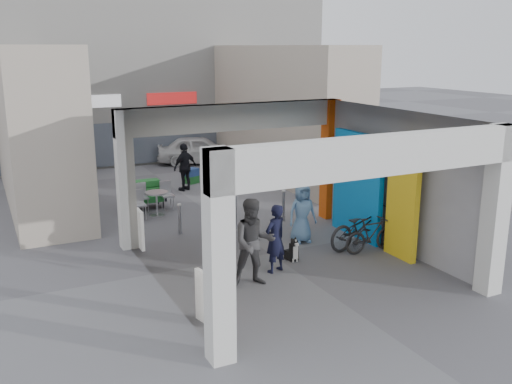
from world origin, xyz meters
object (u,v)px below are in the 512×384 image
bicycle_rear (371,235)px  white_van (200,150)px  produce_stand (144,198)px  bicycle_front (361,226)px  cafe_set (151,204)px  man_with_dog (275,238)px  border_collie (293,251)px  man_back_turned (254,243)px  man_crates (185,167)px  man_elderly (302,213)px

bicycle_rear → white_van: (0.11, 12.20, 0.17)m
produce_stand → bicycle_front: 7.16m
cafe_set → man_with_dog: size_ratio=0.92×
produce_stand → border_collie: 6.35m
man_with_dog → bicycle_front: size_ratio=0.77×
man_back_turned → man_crates: (1.46, 8.50, -0.11)m
bicycle_front → bicycle_rear: (0.00, -0.42, -0.09)m
man_back_turned → bicycle_front: size_ratio=0.92×
man_crates → bicycle_rear: man_crates is taller
man_elderly → bicycle_front: size_ratio=0.76×
man_crates → produce_stand: bearing=17.3°
man_back_turned → man_crates: bearing=94.8°
cafe_set → man_back_turned: 6.26m
cafe_set → white_van: size_ratio=0.40×
produce_stand → man_with_dog: man_with_dog is taller
cafe_set → man_crates: 3.04m
produce_stand → man_back_turned: 6.95m
border_collie → bicycle_front: bearing=-6.4°
man_back_turned → bicycle_front: man_back_turned is taller
cafe_set → man_crates: man_crates is taller
man_with_dog → man_crates: (0.70, 8.06, 0.05)m
bicycle_rear → white_van: size_ratio=0.41×
man_back_turned → bicycle_rear: 3.56m
border_collie → man_crates: (0.00, 7.65, 0.60)m
cafe_set → bicycle_front: 6.59m
cafe_set → bicycle_front: (3.95, -5.27, 0.23)m
bicycle_front → white_van: 11.78m
man_crates → man_back_turned: bearing=58.0°
man_elderly → white_van: size_ratio=0.43×
man_crates → bicycle_rear: size_ratio=1.13×
man_back_turned → bicycle_rear: bearing=23.0°
bicycle_front → border_collie: bearing=83.6°
border_collie → man_back_turned: bearing=-158.4°
man_crates → bicycle_front: 7.84m
man_elderly → bicycle_rear: (1.14, -1.42, -0.33)m
white_van → bicycle_front: bearing=-158.7°
white_van → bicycle_rear: bearing=-158.7°
cafe_set → bicycle_front: bicycle_front is taller
border_collie → bicycle_rear: (2.03, -0.33, 0.21)m
cafe_set → man_with_dog: 5.92m
bicycle_front → man_back_turned: bearing=96.2°
border_collie → man_elderly: (0.89, 1.09, 0.54)m
man_back_turned → white_van: size_ratio=0.53×
produce_stand → man_crates: (1.94, 1.60, 0.50)m
cafe_set → man_back_turned: size_ratio=0.77×
cafe_set → man_elderly: (2.81, -4.27, 0.47)m
produce_stand → white_van: size_ratio=0.36×
cafe_set → man_crates: bearing=50.0°
bicycle_front → bicycle_rear: 0.43m
border_collie → bicycle_rear: 2.07m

